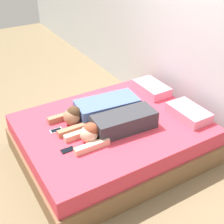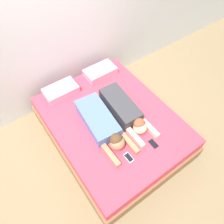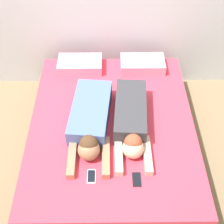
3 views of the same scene
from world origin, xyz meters
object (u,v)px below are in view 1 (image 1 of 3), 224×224
Objects in this scene: pillow_head_left at (152,88)px; bed at (112,139)px; cell_phone_right at (68,150)px; person_left at (99,109)px; pillow_head_right at (189,113)px; cell_phone_left at (56,130)px; person_right at (115,125)px.

bed is at bearing -66.77° from pillow_head_left.
bed is 15.33× the size of cell_phone_right.
person_left is 0.75m from cell_phone_right.
cell_phone_right is (0.42, -0.61, -0.09)m from person_left.
pillow_head_left is 0.47× the size of person_left.
cell_phone_right is at bearing -55.34° from person_left.
pillow_head_right is 0.47× the size of person_left.
cell_phone_right is at bearing -69.37° from pillow_head_left.
person_right is at bearing 56.75° from cell_phone_left.
pillow_head_left is 3.69× the size of cell_phone_left.
cell_phone_left is (0.03, -0.57, -0.09)m from person_left.
person_left is at bearing -80.29° from pillow_head_left.
pillow_head_right is at bearing 78.74° from person_right.
person_left reaches higher than cell_phone_left.
cell_phone_left is 0.40m from cell_phone_right.
pillow_head_right is 3.69× the size of cell_phone_left.
pillow_head_left is 0.75m from pillow_head_right.
cell_phone_right is (0.39, -0.03, 0.00)m from cell_phone_left.
pillow_head_left is at bearing 113.23° from bed.
pillow_head_right is (0.75, 0.00, 0.00)m from pillow_head_left.
bed is 1.93× the size of person_left.
pillow_head_right is (0.37, 0.87, 0.31)m from bed.
cell_phone_left is at bearing -123.25° from person_right.
person_right reaches higher than bed.
person_right is 0.69m from cell_phone_left.
bed is at bearing 73.65° from cell_phone_left.
cell_phone_right is (0.58, -1.54, -0.05)m from pillow_head_left.
pillow_head_right is at bearing 66.77° from bed.
person_right is 0.61m from cell_phone_right.
pillow_head_right reaches higher than cell_phone_right.
bed is 1.00m from pillow_head_left.
person_right is (-0.19, -0.94, 0.04)m from pillow_head_right.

